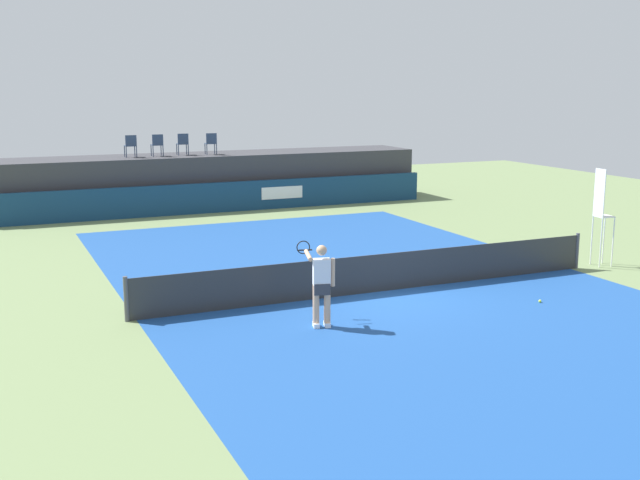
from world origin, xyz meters
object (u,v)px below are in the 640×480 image
spectator_chair_left (157,144)px  net_post_near (126,299)px  net_post_far (577,251)px  spectator_chair_center (183,143)px  tennis_ball (540,301)px  spectator_chair_right (211,143)px  tennis_player (321,283)px  spectator_chair_far_left (131,145)px  umpire_chair (601,210)px

spectator_chair_left → net_post_near: 15.70m
net_post_near → net_post_far: (12.40, 0.00, 0.00)m
spectator_chair_center → tennis_ball: bearing=-76.8°
spectator_chair_left → spectator_chair_right: bearing=-2.4°
spectator_chair_center → tennis_player: (-1.36, -17.17, -1.73)m
spectator_chair_left → spectator_chair_right: 2.21m
spectator_chair_far_left → tennis_player: (0.79, -17.01, -1.73)m
umpire_chair → spectator_chair_far_left: bearing=124.4°
tennis_player → tennis_ball: tennis_player is taller
spectator_chair_left → net_post_near: bearing=-104.9°
net_post_near → spectator_chair_left: bearing=75.1°
umpire_chair → tennis_ball: bearing=-148.8°
spectator_chair_left → net_post_far: size_ratio=0.89×
spectator_chair_right → tennis_ball: bearing=-80.3°
spectator_chair_far_left → umpire_chair: size_ratio=0.32×
spectator_chair_center → tennis_player: bearing=-94.5°
spectator_chair_center → umpire_chair: (8.12, -15.14, -1.11)m
spectator_chair_left → net_post_far: bearing=-60.8°
spectator_chair_left → net_post_near: (-3.99, -15.03, -2.19)m
spectator_chair_far_left → net_post_far: (9.48, -14.99, -2.19)m
spectator_chair_center → tennis_player: 17.31m
net_post_near → spectator_chair_right: bearing=67.4°
spectator_chair_left → umpire_chair: spectator_chair_left is taller
net_post_far → spectator_chair_right: bearing=112.5°
umpire_chair → tennis_player: (-9.48, -2.03, -0.63)m
spectator_chair_far_left → tennis_ball: (6.25, -17.40, -2.66)m
spectator_chair_far_left → spectator_chair_center: (2.14, 0.16, 0.00)m
net_post_far → tennis_ball: net_post_far is taller
spectator_chair_left → tennis_player: bearing=-91.0°
spectator_chair_center → tennis_player: size_ratio=0.50×
spectator_chair_center → net_post_far: size_ratio=0.89×
spectator_chair_left → net_post_far: spectator_chair_left is taller
spectator_chair_left → umpire_chair: (9.19, -15.02, -1.11)m
spectator_chair_left → net_post_near: size_ratio=0.89×
tennis_player → tennis_ball: (5.46, -0.39, -0.92)m
tennis_ball → spectator_chair_center: bearing=103.2°
spectator_chair_center → net_post_near: 16.12m
spectator_chair_left → tennis_player: size_ratio=0.50×
net_post_far → tennis_ball: 4.06m
spectator_chair_far_left → net_post_near: spectator_chair_far_left is taller
spectator_chair_far_left → spectator_chair_center: same height
spectator_chair_right → tennis_player: bearing=-98.4°
spectator_chair_center → net_post_far: 16.97m
net_post_far → tennis_player: tennis_player is taller
spectator_chair_right → tennis_ball: 17.80m
spectator_chair_left → tennis_ball: (5.18, -17.44, -2.66)m
spectator_chair_left → tennis_player: 17.14m
spectator_chair_right → tennis_player: spectator_chair_right is taller
spectator_chair_left → tennis_ball: bearing=-73.5°
spectator_chair_center → spectator_chair_far_left: bearing=-175.7°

